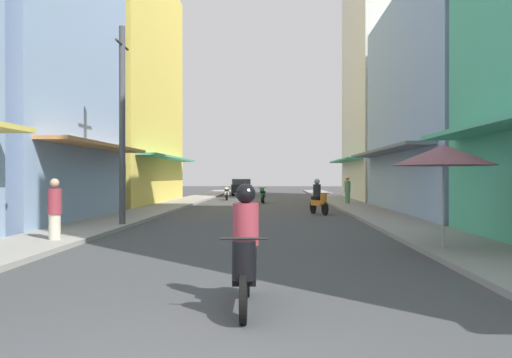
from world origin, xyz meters
TOP-DOWN VIEW (x-y plane):
  - ground_plane at (0.00, 21.79)m, footprint 113.48×113.48m
  - sidewalk_left at (-5.06, 21.79)m, footprint 2.19×59.58m
  - sidewalk_right at (5.06, 21.79)m, footprint 2.19×59.58m
  - building_left_mid at (-9.15, 13.88)m, footprint 7.05×9.04m
  - building_left_far at (-9.15, 25.56)m, footprint 7.05×12.82m
  - building_right_mid at (9.14, 18.21)m, footprint 7.05×12.78m
  - building_right_far at (9.15, 30.36)m, footprint 7.05×10.13m
  - motorbike_white at (-2.69, 30.35)m, footprint 0.57×1.80m
  - motorbike_black at (0.41, 2.48)m, footprint 0.55×1.81m
  - motorbike_green at (-0.03, 26.61)m, footprint 0.55×1.81m
  - motorbike_orange at (2.69, 17.69)m, footprint 0.77×1.73m
  - parked_car at (-2.30, 39.15)m, footprint 2.16×4.25m
  - pedestrian_foreground at (-4.64, 7.99)m, footprint 0.34×0.34m
  - pedestrian_midway at (4.94, 24.22)m, footprint 0.44×0.44m
  - vendor_umbrella at (4.46, 7.02)m, footprint 2.19×2.19m
  - utility_pole at (-4.22, 11.88)m, footprint 0.20×1.20m

SIDE VIEW (x-z plane):
  - ground_plane at x=0.00m, z-range 0.00..0.00m
  - sidewalk_left at x=-5.06m, z-range 0.00..0.12m
  - sidewalk_right at x=5.06m, z-range 0.00..0.12m
  - motorbike_white at x=-2.69m, z-range 0.02..0.99m
  - motorbike_green at x=-0.03m, z-range 0.02..0.99m
  - motorbike_black at x=0.41m, z-range -0.09..1.49m
  - motorbike_orange at x=2.69m, z-range -0.09..1.49m
  - parked_car at x=-2.30m, z-range 0.01..1.46m
  - pedestrian_foreground at x=-4.64m, z-range 0.00..1.62m
  - pedestrian_midway at x=4.94m, z-range 0.11..1.84m
  - vendor_umbrella at x=4.46m, z-range 0.95..3.32m
  - utility_pole at x=-4.22m, z-range 0.08..6.65m
  - building_right_mid at x=9.14m, z-range 0.00..9.81m
  - building_left_mid at x=-9.15m, z-range -0.01..11.47m
  - building_left_far at x=-9.15m, z-range -0.01..14.45m
  - building_right_far at x=9.15m, z-range -0.01..16.01m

